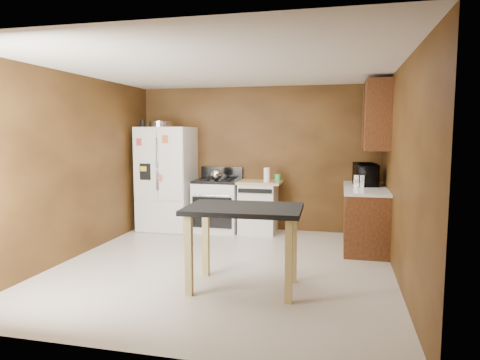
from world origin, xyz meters
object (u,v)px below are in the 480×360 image
(roasting_pan, at_px, (161,124))
(gas_range, at_px, (217,204))
(toaster, at_px, (361,180))
(green_canister, at_px, (278,178))
(microwave, at_px, (365,175))
(island, at_px, (244,219))
(refrigerator, at_px, (167,178))
(pen_cup, at_px, (143,124))
(paper_towel, at_px, (267,175))
(kettle, at_px, (216,175))
(dishwasher, at_px, (258,206))

(roasting_pan, bearing_deg, gas_range, 4.50)
(toaster, bearing_deg, roasting_pan, -168.55)
(green_canister, distance_m, microwave, 1.44)
(roasting_pan, xyz_separation_m, microwave, (3.43, -0.18, -0.80))
(toaster, relative_size, microwave, 0.45)
(toaster, height_order, island, toaster)
(green_canister, xyz_separation_m, refrigerator, (-1.95, -0.12, -0.05))
(toaster, relative_size, gas_range, 0.23)
(pen_cup, relative_size, paper_towel, 0.50)
(roasting_pan, bearing_deg, microwave, -2.93)
(roasting_pan, distance_m, kettle, 1.32)
(toaster, bearing_deg, gas_range, -172.77)
(toaster, xyz_separation_m, island, (-1.31, -2.19, -0.22))
(refrigerator, xyz_separation_m, island, (1.97, -2.55, -0.13))
(pen_cup, bearing_deg, refrigerator, 17.42)
(pen_cup, bearing_deg, roasting_pan, 18.54)
(pen_cup, bearing_deg, green_canister, 5.84)
(gas_range, bearing_deg, refrigerator, -176.19)
(microwave, bearing_deg, gas_range, 75.51)
(gas_range, xyz_separation_m, island, (1.06, -2.61, 0.31))
(dishwasher, bearing_deg, refrigerator, -177.01)
(microwave, height_order, dishwasher, microwave)
(green_canister, relative_size, island, 0.09)
(microwave, distance_m, refrigerator, 3.37)
(dishwasher, bearing_deg, gas_range, -178.06)
(microwave, bearing_deg, roasting_pan, 78.49)
(gas_range, bearing_deg, roasting_pan, -175.50)
(pen_cup, relative_size, gas_range, 0.11)
(microwave, bearing_deg, pen_cup, 80.29)
(microwave, relative_size, gas_range, 0.51)
(kettle, relative_size, dishwasher, 0.22)
(microwave, bearing_deg, paper_towel, 76.23)
(roasting_pan, bearing_deg, kettle, -3.55)
(toaster, xyz_separation_m, gas_range, (-2.38, 0.42, -0.53))
(pen_cup, height_order, island, pen_cup)
(refrigerator, bearing_deg, toaster, -6.28)
(kettle, relative_size, toaster, 0.79)
(green_canister, xyz_separation_m, toaster, (1.34, -0.48, 0.04))
(toaster, bearing_deg, pen_cup, -166.48)
(pen_cup, distance_m, microwave, 3.82)
(pen_cup, xyz_separation_m, paper_towel, (2.18, 0.07, -0.85))
(pen_cup, relative_size, dishwasher, 0.13)
(paper_towel, bearing_deg, island, -85.95)
(kettle, bearing_deg, pen_cup, -178.27)
(kettle, height_order, toaster, kettle)
(roasting_pan, height_order, refrigerator, roasting_pan)
(dishwasher, distance_m, island, 2.68)
(pen_cup, distance_m, paper_towel, 2.34)
(toaster, distance_m, refrigerator, 3.31)
(island, bearing_deg, toaster, 59.04)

